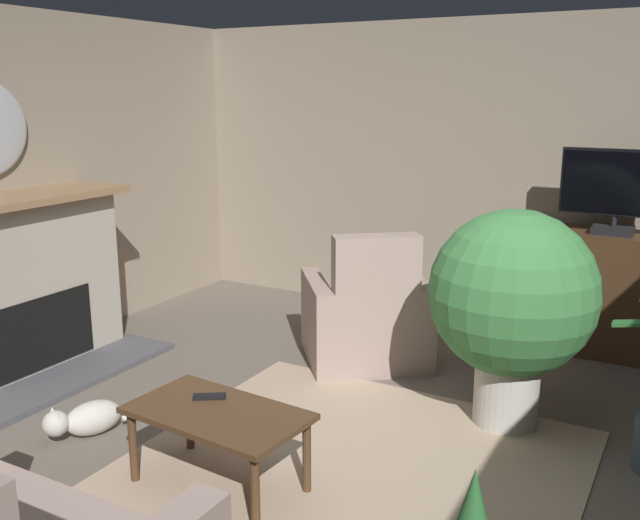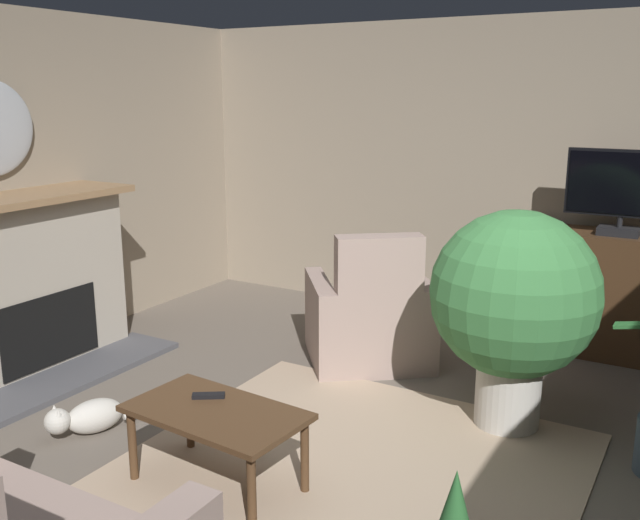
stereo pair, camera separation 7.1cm
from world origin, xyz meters
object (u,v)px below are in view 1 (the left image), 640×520
at_px(television, 617,189).
at_px(cat, 87,419).
at_px(coffee_table, 218,420).
at_px(tv_remote, 209,397).
at_px(fireplace, 22,288).
at_px(tv_cabinet, 607,296).
at_px(armchair_facing_sofa, 367,320).
at_px(potted_plant_on_hearth_side, 512,299).

distance_m(television, cat, 3.98).
relative_size(coffee_table, cat, 1.52).
height_order(television, tv_remote, television).
height_order(fireplace, television, television).
distance_m(fireplace, cat, 1.39).
relative_size(fireplace, television, 2.10).
distance_m(tv_cabinet, cat, 3.86).
xyz_separation_m(television, coffee_table, (-1.44, -2.97, -0.91)).
relative_size(tv_remote, cat, 0.27).
bearing_deg(armchair_facing_sofa, coffee_table, -87.32).
distance_m(tv_cabinet, coffee_table, 3.35).
xyz_separation_m(tv_cabinet, armchair_facing_sofa, (-1.53, -1.08, -0.12)).
height_order(armchair_facing_sofa, cat, armchair_facing_sofa).
bearing_deg(coffee_table, cat, 175.96).
xyz_separation_m(fireplace, tv_remote, (2.08, -0.51, -0.17)).
height_order(tv_remote, potted_plant_on_hearth_side, potted_plant_on_hearth_side).
bearing_deg(cat, fireplace, 155.42).
distance_m(fireplace, television, 4.39).
bearing_deg(tv_remote, armchair_facing_sofa, -124.20).
height_order(fireplace, coffee_table, fireplace).
distance_m(tv_remote, cat, 0.97).
relative_size(tv_cabinet, potted_plant_on_hearth_side, 1.07).
relative_size(fireplace, tv_remote, 9.89).
bearing_deg(tv_cabinet, cat, -129.94).
bearing_deg(tv_remote, television, -151.77).
xyz_separation_m(fireplace, tv_cabinet, (3.64, 2.41, -0.16)).
bearing_deg(tv_remote, coffee_table, 108.83).
xyz_separation_m(fireplace, armchair_facing_sofa, (2.11, 1.33, -0.28)).
xyz_separation_m(tv_remote, armchair_facing_sofa, (0.03, 1.85, -0.11)).
height_order(television, coffee_table, television).
relative_size(armchair_facing_sofa, cat, 1.92).
xyz_separation_m(television, tv_remote, (-1.56, -2.87, -0.85)).
bearing_deg(television, potted_plant_on_hearth_side, -102.78).
bearing_deg(armchair_facing_sofa, potted_plant_on_hearth_side, -23.18).
distance_m(armchair_facing_sofa, cat, 2.10).
bearing_deg(fireplace, tv_cabinet, 33.52).
xyz_separation_m(coffee_table, potted_plant_on_hearth_side, (1.09, 1.44, 0.42)).
bearing_deg(fireplace, coffee_table, -15.47).
distance_m(tv_remote, potted_plant_on_hearth_side, 1.84).
bearing_deg(fireplace, television, 32.93).
height_order(fireplace, tv_cabinet, fireplace).
bearing_deg(coffee_table, potted_plant_on_hearth_side, 52.73).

